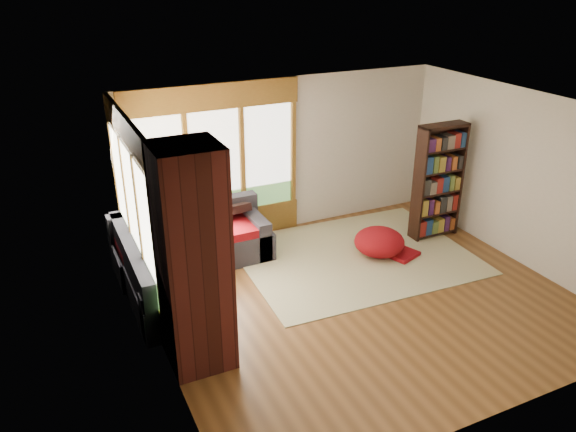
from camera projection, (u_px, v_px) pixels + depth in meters
name	position (u px, v px, depth m)	size (l,w,h in m)	color
floor	(360.00, 296.00, 7.78)	(5.50, 5.50, 0.00)	brown
ceiling	(372.00, 111.00, 6.71)	(5.50, 5.50, 0.00)	white
wall_back	(284.00, 156.00, 9.30)	(5.50, 0.04, 2.60)	silver
wall_front	(512.00, 309.00, 5.18)	(5.50, 0.04, 2.60)	silver
wall_left	(153.00, 253.00, 6.17)	(0.04, 5.00, 2.60)	silver
wall_right	(523.00, 179.00, 8.31)	(0.04, 5.00, 2.60)	silver
windows_back	(216.00, 164.00, 8.79)	(2.82, 0.10, 1.90)	olive
windows_left	(134.00, 209.00, 7.15)	(0.10, 2.62, 1.90)	olive
roller_blind	(121.00, 160.00, 7.69)	(0.03, 0.72, 0.90)	#6E7E58
brick_chimney	(193.00, 261.00, 6.02)	(0.70, 0.70, 2.60)	#471914
sectional_sofa	(187.00, 253.00, 8.29)	(2.20, 2.20, 0.80)	#2C2A32
area_rug	(355.00, 256.00, 8.83)	(3.50, 2.68, 0.01)	#EDEACD
bookshelf	(438.00, 182.00, 9.15)	(0.83, 0.28, 1.93)	black
pouf	(379.00, 241.00, 8.83)	(0.79, 0.79, 0.43)	maroon
dog_tan	(191.00, 223.00, 8.06)	(1.10, 1.02, 0.54)	brown
dog_brindle	(192.00, 252.00, 7.42)	(0.49, 0.73, 0.38)	#412F22
throw_pillows	(190.00, 221.00, 8.17)	(1.98, 1.68, 0.45)	black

